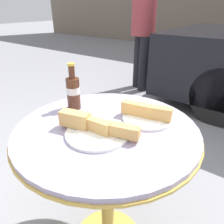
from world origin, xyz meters
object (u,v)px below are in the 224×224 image
object	(u,v)px
bistro_table	(107,154)
lunch_plate_near	(147,115)
cola_bottle_left	(73,91)
pedestrian	(143,25)
lunch_plate_far	(96,129)

from	to	relation	value
bistro_table	lunch_plate_near	distance (m)	0.24
bistro_table	lunch_plate_near	world-z (taller)	lunch_plate_near
cola_bottle_left	pedestrian	xyz separation A→B (m)	(-0.86, 2.14, 0.11)
lunch_plate_near	lunch_plate_far	bearing A→B (deg)	-113.33
bistro_table	lunch_plate_far	world-z (taller)	lunch_plate_far
cola_bottle_left	lunch_plate_far	size ratio (longest dim) A/B	0.68
pedestrian	lunch_plate_far	bearing A→B (deg)	-64.14
bistro_table	lunch_plate_far	xyz separation A→B (m)	(0.00, -0.07, 0.16)
bistro_table	lunch_plate_near	xyz separation A→B (m)	(0.10, 0.15, 0.16)
cola_bottle_left	bistro_table	bearing A→B (deg)	-11.29
cola_bottle_left	lunch_plate_near	size ratio (longest dim) A/B	0.96
bistro_table	pedestrian	distance (m)	2.47
lunch_plate_near	lunch_plate_far	world-z (taller)	lunch_plate_far
bistro_table	pedestrian	size ratio (longest dim) A/B	0.46
lunch_plate_near	lunch_plate_far	xyz separation A→B (m)	(-0.09, -0.22, 0.00)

